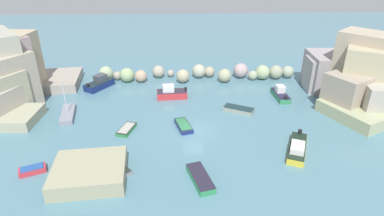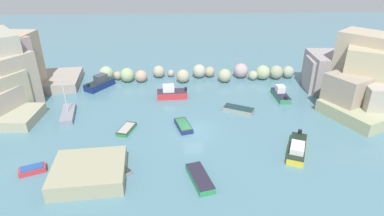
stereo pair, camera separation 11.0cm
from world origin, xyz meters
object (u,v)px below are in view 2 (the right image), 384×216
(moored_boat_5, at_px, (111,179))
(moored_boat_10, at_px, (32,170))
(moored_boat_7, at_px, (281,94))
(moored_boat_9, at_px, (127,129))
(stone_dock, at_px, (89,172))
(moored_boat_3, at_px, (183,126))
(moored_boat_4, at_px, (68,114))
(moored_boat_1, at_px, (297,148))
(moored_boat_0, at_px, (100,83))
(moored_boat_8, at_px, (200,178))
(moored_boat_2, at_px, (171,93))
(moored_boat_6, at_px, (239,110))

(moored_boat_5, xyz_separation_m, moored_boat_10, (-8.05, 1.70, 0.01))
(moored_boat_7, distance_m, moored_boat_9, 23.33)
(stone_dock, height_order, moored_boat_3, stone_dock)
(moored_boat_4, distance_m, moored_boat_7, 30.24)
(moored_boat_3, relative_size, moored_boat_7, 0.83)
(moored_boat_1, bearing_deg, moored_boat_0, -104.02)
(stone_dock, relative_size, moored_boat_8, 1.45)
(moored_boat_2, distance_m, moored_boat_4, 14.72)
(moored_boat_1, relative_size, moored_boat_9, 1.80)
(moored_boat_6, bearing_deg, moored_boat_8, -85.79)
(moored_boat_2, distance_m, moored_boat_10, 22.10)
(moored_boat_6, distance_m, moored_boat_7, 8.20)
(moored_boat_3, bearing_deg, moored_boat_10, -77.05)
(moored_boat_2, relative_size, moored_boat_6, 1.06)
(moored_boat_2, bearing_deg, moored_boat_9, 57.15)
(stone_dock, bearing_deg, moored_boat_9, 76.33)
(moored_boat_5, distance_m, moored_boat_9, 9.51)
(stone_dock, height_order, moored_boat_0, moored_boat_0)
(moored_boat_5, xyz_separation_m, moored_boat_8, (8.54, -0.27, 0.02))
(stone_dock, xyz_separation_m, moored_boat_4, (-6.11, 13.18, -0.43))
(moored_boat_7, bearing_deg, moored_boat_8, 142.32)
(moored_boat_3, relative_size, moored_boat_9, 1.13)
(moored_boat_0, distance_m, moored_boat_6, 22.80)
(moored_boat_9, bearing_deg, moored_boat_5, -163.86)
(moored_boat_8, bearing_deg, moored_boat_4, -145.57)
(moored_boat_1, height_order, moored_boat_8, moored_boat_1)
(moored_boat_1, distance_m, moored_boat_6, 11.04)
(moored_boat_4, height_order, moored_boat_10, moored_boat_4)
(moored_boat_10, bearing_deg, moored_boat_6, -174.14)
(moored_boat_5, bearing_deg, moored_boat_2, -146.32)
(moored_boat_9, height_order, moored_boat_10, moored_boat_10)
(moored_boat_0, relative_size, moored_boat_7, 1.12)
(moored_boat_3, bearing_deg, moored_boat_8, -7.77)
(moored_boat_0, distance_m, moored_boat_4, 10.03)
(moored_boat_5, relative_size, moored_boat_10, 1.40)
(moored_boat_3, distance_m, moored_boat_5, 12.26)
(moored_boat_0, bearing_deg, moored_boat_9, -122.48)
(stone_dock, distance_m, moored_boat_0, 23.33)
(moored_boat_5, bearing_deg, moored_boat_10, -52.45)
(moored_boat_2, xyz_separation_m, moored_boat_4, (-13.62, -5.57, -0.36))
(moored_boat_2, height_order, moored_boat_10, moored_boat_2)
(moored_boat_1, bearing_deg, moored_boat_6, -131.64)
(moored_boat_0, relative_size, moored_boat_9, 1.53)
(moored_boat_1, xyz_separation_m, moored_boat_10, (-27.47, -2.45, -0.22))
(moored_boat_2, xyz_separation_m, moored_boat_8, (3.11, -19.48, -0.40))
(moored_boat_8, height_order, moored_boat_9, moored_boat_8)
(moored_boat_5, height_order, moored_boat_8, moored_boat_8)
(moored_boat_4, distance_m, moored_boat_6, 22.89)
(moored_boat_6, bearing_deg, moored_boat_5, -108.75)
(moored_boat_1, xyz_separation_m, moored_boat_2, (-13.98, 15.06, 0.19))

